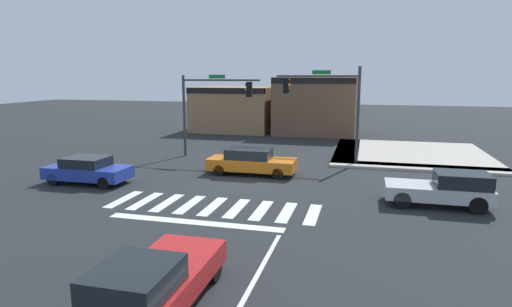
{
  "coord_description": "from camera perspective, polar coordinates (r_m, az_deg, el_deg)",
  "views": [
    {
      "loc": [
        5.96,
        -20.49,
        5.37
      ],
      "look_at": [
        0.71,
        -0.07,
        1.47
      ],
      "focal_mm": 29.96,
      "sensor_mm": 36.0,
      "label": 1
    }
  ],
  "objects": [
    {
      "name": "car_silver",
      "position": [
        19.28,
        23.81,
        -4.31
      ],
      "size": [
        4.13,
        1.8,
        1.45
      ],
      "rotation": [
        0.0,
        0.0,
        3.14
      ],
      "color": "#B7BABF",
      "rests_on": "ground_plane"
    },
    {
      "name": "curb_corner_northeast",
      "position": [
        30.48,
        18.96,
        -0.09
      ],
      "size": [
        10.0,
        10.6,
        0.15
      ],
      "color": "#B2AA9E",
      "rests_on": "ground_plane"
    },
    {
      "name": "crosswalk_near",
      "position": [
        17.89,
        -5.77,
        -7.02
      ],
      "size": [
        8.74,
        2.6,
        0.01
      ],
      "color": "silver",
      "rests_on": "ground_plane"
    },
    {
      "name": "traffic_signal_northwest",
      "position": [
        27.87,
        -5.76,
        7.16
      ],
      "size": [
        5.25,
        0.32,
        5.37
      ],
      "color": "#383A3D",
      "rests_on": "ground_plane"
    },
    {
      "name": "storefront_row",
      "position": [
        40.51,
        3.63,
        6.26
      ],
      "size": [
        15.11,
        7.05,
        5.14
      ],
      "color": "#93704C",
      "rests_on": "ground_plane"
    },
    {
      "name": "traffic_signal_northeast",
      "position": [
        26.17,
        9.38,
        7.3
      ],
      "size": [
        5.03,
        0.32,
        5.85
      ],
      "rotation": [
        0.0,
        0.0,
        3.14
      ],
      "color": "#383A3D",
      "rests_on": "ground_plane"
    },
    {
      "name": "bike_detector_marking",
      "position": [
        13.1,
        -8.12,
        -13.8
      ],
      "size": [
        1.0,
        1.0,
        0.01
      ],
      "color": "yellow",
      "rests_on": "ground_plane"
    },
    {
      "name": "lane_markings",
      "position": [
        11.14,
        -14.21,
        -18.66
      ],
      "size": [
        6.8,
        20.25,
        0.01
      ],
      "color": "white",
      "rests_on": "ground_plane"
    },
    {
      "name": "ground_plane",
      "position": [
        22.01,
        -1.73,
        -3.64
      ],
      "size": [
        120.0,
        120.0,
        0.0
      ],
      "primitive_type": "plane",
      "color": "#232628"
    },
    {
      "name": "car_blue",
      "position": [
        22.94,
        -21.56,
        -2.05
      ],
      "size": [
        4.16,
        1.81,
        1.33
      ],
      "rotation": [
        0.0,
        0.0,
        3.14
      ],
      "color": "#23389E",
      "rests_on": "ground_plane"
    },
    {
      "name": "car_orange",
      "position": [
        23.24,
        -0.66,
        -1.07
      ],
      "size": [
        4.75,
        1.77,
        1.42
      ],
      "color": "orange",
      "rests_on": "ground_plane"
    },
    {
      "name": "car_red",
      "position": [
        10.37,
        -13.49,
        -16.38
      ],
      "size": [
        1.82,
        4.36,
        1.48
      ],
      "rotation": [
        0.0,
        0.0,
        1.57
      ],
      "color": "red",
      "rests_on": "ground_plane"
    }
  ]
}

